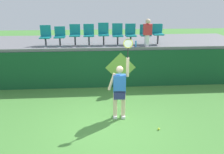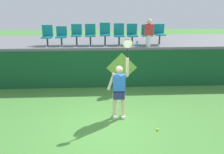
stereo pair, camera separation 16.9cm
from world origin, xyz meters
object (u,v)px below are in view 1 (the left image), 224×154
at_px(stadium_chair_2, 75,33).
at_px(stadium_chair_6, 131,33).
at_px(tennis_ball, 159,129).
at_px(stadium_chair_3, 89,33).
at_px(tennis_player, 120,89).
at_px(water_bottle, 136,44).
at_px(stadium_chair_7, 145,33).
at_px(spectator_0, 147,32).
at_px(stadium_chair_8, 158,33).
at_px(stadium_chair_5, 118,33).
at_px(stadium_chair_1, 60,35).
at_px(stadium_chair_4, 103,33).
at_px(stadium_chair_0, 45,35).

relative_size(stadium_chair_2, stadium_chair_6, 1.00).
height_order(tennis_ball, stadium_chair_3, stadium_chair_3).
relative_size(tennis_player, stadium_chair_3, 2.96).
height_order(water_bottle, stadium_chair_3, stadium_chair_3).
bearing_deg(stadium_chair_7, spectator_0, -90.00).
xyz_separation_m(stadium_chair_6, spectator_0, (0.63, -0.42, 0.12)).
relative_size(stadium_chair_7, stadium_chair_8, 0.98).
relative_size(water_bottle, stadium_chair_2, 0.29).
bearing_deg(stadium_chair_5, stadium_chair_1, -179.80).
bearing_deg(tennis_ball, tennis_player, 141.85).
bearing_deg(water_bottle, tennis_player, -108.58).
height_order(tennis_player, spectator_0, spectator_0).
xyz_separation_m(tennis_player, stadium_chair_8, (1.97, 3.34, 1.20)).
distance_m(stadium_chair_7, spectator_0, 0.44).
height_order(stadium_chair_1, spectator_0, spectator_0).
bearing_deg(spectator_0, stadium_chair_3, 170.03).
bearing_deg(stadium_chair_5, stadium_chair_2, -179.82).
xyz_separation_m(tennis_player, stadium_chair_1, (-2.18, 3.34, 1.14)).
height_order(water_bottle, stadium_chair_5, stadium_chair_5).
bearing_deg(spectator_0, stadium_chair_8, 37.74).
xyz_separation_m(stadium_chair_1, stadium_chair_2, (0.63, 0.00, 0.06)).
distance_m(water_bottle, stadium_chair_4, 1.46).
relative_size(tennis_player, water_bottle, 10.22).
height_order(stadium_chair_2, spectator_0, spectator_0).
xyz_separation_m(water_bottle, stadium_chair_7, (0.49, 0.55, 0.34)).
bearing_deg(stadium_chair_4, stadium_chair_6, -0.00).
bearing_deg(stadium_chair_5, stadium_chair_4, -179.84).
bearing_deg(stadium_chair_1, stadium_chair_6, 0.13).
relative_size(stadium_chair_7, spectator_0, 0.74).
xyz_separation_m(stadium_chair_3, stadium_chair_5, (1.21, 0.00, -0.00)).
distance_m(stadium_chair_8, spectator_0, 0.69).
relative_size(stadium_chair_0, spectator_0, 0.75).
height_order(stadium_chair_1, stadium_chair_3, stadium_chair_3).
height_order(stadium_chair_1, stadium_chair_4, stadium_chair_4).
bearing_deg(stadium_chair_3, stadium_chair_5, 0.18).
relative_size(tennis_ball, stadium_chair_0, 0.08).
relative_size(stadium_chair_3, stadium_chair_5, 0.98).
relative_size(stadium_chair_0, stadium_chair_3, 0.96).
bearing_deg(stadium_chair_2, stadium_chair_7, -0.04).
relative_size(tennis_player, stadium_chair_1, 3.31).
bearing_deg(water_bottle, stadium_chair_0, 171.54).
relative_size(stadium_chair_2, stadium_chair_4, 0.94).
bearing_deg(stadium_chair_8, stadium_chair_7, 179.85).
distance_m(tennis_player, stadium_chair_1, 4.15).
bearing_deg(water_bottle, stadium_chair_3, 164.00).
height_order(tennis_ball, stadium_chair_6, stadium_chair_6).
bearing_deg(stadium_chair_2, spectator_0, -8.02).
bearing_deg(tennis_player, stadium_chair_8, 59.51).
bearing_deg(stadium_chair_6, stadium_chair_2, -179.90).
bearing_deg(stadium_chair_3, tennis_ball, -63.99).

